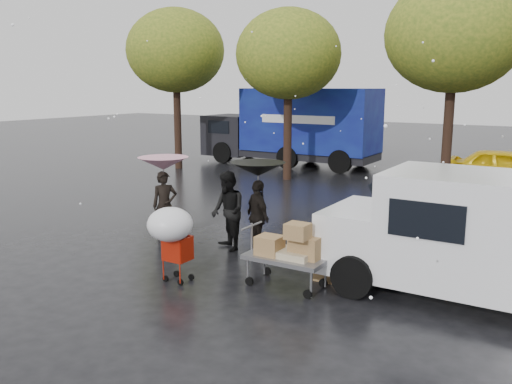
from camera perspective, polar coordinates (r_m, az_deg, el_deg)
The scene contains 14 objects.
ground at distance 11.35m, azimuth -5.39°, elevation -7.60°, with size 90.00×90.00×0.00m, color black.
person_pink at distance 13.12m, azimuth -9.58°, elevation -1.40°, with size 0.60×0.39×1.64m, color black.
person_middle at distance 12.09m, azimuth -2.98°, elevation -2.02°, with size 0.86×0.67×1.78m, color black.
person_black at distance 11.93m, azimuth 0.21°, elevation -2.57°, with size 0.95×0.40×1.62m, color black.
umbrella_pink at distance 12.94m, azimuth -9.73°, elevation 2.98°, with size 1.19×1.19×1.99m.
umbrella_black at distance 11.72m, azimuth 0.22°, elevation 2.41°, with size 1.20×1.20×2.01m.
vendor_cart at distance 9.88m, azimuth 3.64°, elevation -6.04°, with size 1.52×0.80×1.27m.
shopping_cart at distance 10.07m, azimuth -8.90°, elevation -3.82°, with size 0.84×0.84×1.46m.
white_van at distance 9.89m, azimuth 22.26°, elevation -4.24°, with size 4.91×2.18×2.20m.
blue_truck at distance 25.05m, azimuth 3.97°, elevation 6.84°, with size 8.30×2.60×3.50m.
box_ground_near at distance 11.03m, azimuth 8.01°, elevation -6.93°, with size 0.53×0.42×0.48m, color olive.
box_ground_far at distance 10.47m, azimuth 7.68°, elevation -8.19°, with size 0.49×0.38×0.38m, color olive.
yellow_taxi at distance 21.99m, azimuth 24.78°, elevation 2.39°, with size 1.59×3.96×1.35m, color yellow.
tree_row at distance 19.86m, azimuth 11.44°, elevation 14.95°, with size 21.60×4.40×7.12m.
Camera 1 is at (6.53, -8.54, 3.65)m, focal length 38.00 mm.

